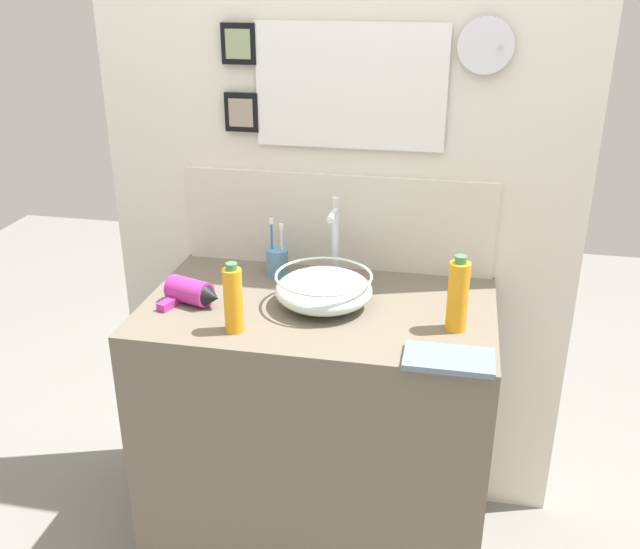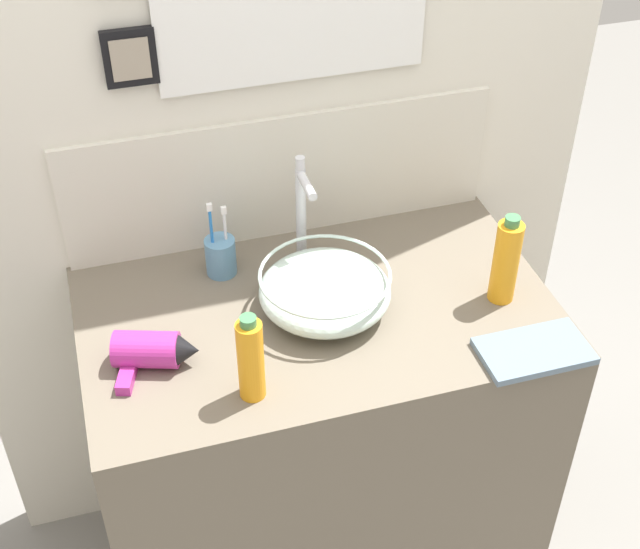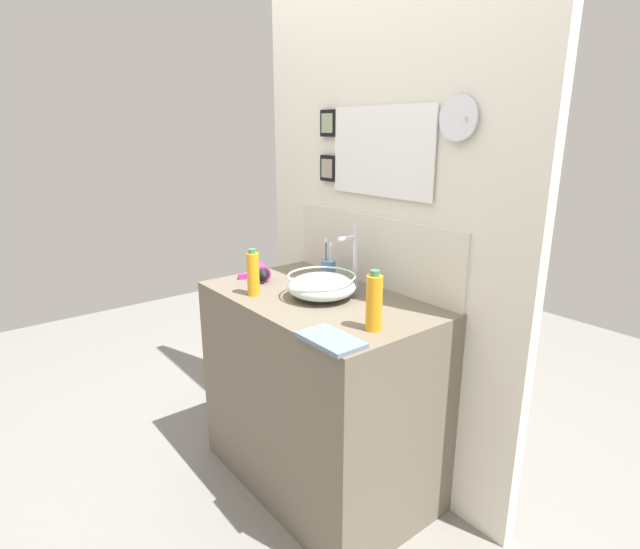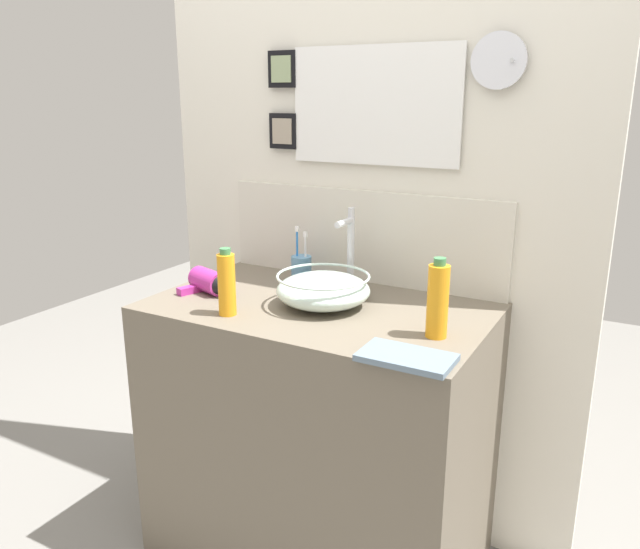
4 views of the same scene
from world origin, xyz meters
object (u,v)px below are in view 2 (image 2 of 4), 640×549
hair_drier (153,351)px  shampoo_bottle (251,359)px  toothbrush_cup (221,256)px  hand_towel (534,351)px  glass_bowl_sink (325,290)px  faucet (302,206)px  lotion_bottle (506,261)px

hair_drier → shampoo_bottle: size_ratio=0.93×
shampoo_bottle → toothbrush_cup: bearing=87.2°
hand_towel → glass_bowl_sink: bearing=145.1°
faucet → lotion_bottle: bearing=-33.1°
faucet → lotion_bottle: 0.47m
shampoo_bottle → glass_bowl_sink: bearing=44.4°
shampoo_bottle → hair_drier: bearing=141.6°
hair_drier → toothbrush_cup: bearing=53.1°
faucet → shampoo_bottle: (-0.21, -0.38, -0.06)m
faucet → hair_drier: size_ratio=1.48×
hair_drier → hand_towel: 0.79m
shampoo_bottle → hand_towel: size_ratio=0.88×
lotion_bottle → faucet: bearing=146.9°
glass_bowl_sink → hair_drier: bearing=-170.0°
toothbrush_cup → shampoo_bottle: 0.40m
lotion_bottle → shampoo_bottle: 0.61m
faucet → shampoo_bottle: 0.44m
glass_bowl_sink → toothbrush_cup: 0.27m
lotion_bottle → shampoo_bottle: (-0.60, -0.13, -0.01)m
faucet → hand_towel: size_ratio=1.21×
hair_drier → toothbrush_cup: 0.32m
glass_bowl_sink → toothbrush_cup: size_ratio=1.48×
hair_drier → lotion_bottle: bearing=-0.7°
glass_bowl_sink → hand_towel: 0.46m
faucet → shampoo_bottle: size_ratio=1.37×
toothbrush_cup → hand_towel: size_ratio=0.85×
shampoo_bottle → hand_towel: (0.59, -0.06, -0.09)m
lotion_bottle → hand_towel: lotion_bottle is taller
hair_drier → lotion_bottle: (0.77, -0.01, 0.07)m
faucet → hand_towel: 0.60m
toothbrush_cup → shampoo_bottle: bearing=-92.8°
toothbrush_cup → glass_bowl_sink: bearing=-44.8°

